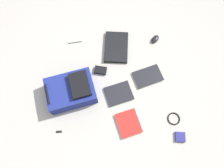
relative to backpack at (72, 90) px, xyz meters
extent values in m
plane|color=gray|center=(-0.01, -0.34, -0.08)|extent=(3.73, 3.73, 0.00)
cube|color=navy|center=(0.00, 0.01, -0.01)|extent=(0.35, 0.45, 0.14)
cube|color=black|center=(0.01, -0.09, 0.09)|extent=(0.25, 0.18, 0.04)
cylinder|color=black|center=(-0.02, 0.20, 0.07)|extent=(0.18, 0.04, 0.02)
cube|color=black|center=(0.40, -0.47, -0.07)|extent=(0.38, 0.29, 0.02)
cube|color=black|center=(0.40, -0.47, -0.05)|extent=(0.37, 0.29, 0.01)
cube|color=silver|center=(-0.36, -0.45, -0.07)|extent=(0.24, 0.21, 0.02)
cube|color=red|center=(-0.36, -0.45, -0.06)|extent=(0.25, 0.22, 0.00)
cube|color=silver|center=(-0.08, -0.41, -0.07)|extent=(0.22, 0.26, 0.01)
cube|color=black|center=(-0.08, -0.41, -0.06)|extent=(0.22, 0.27, 0.00)
cube|color=silver|center=(0.04, -0.71, -0.07)|extent=(0.21, 0.28, 0.02)
cube|color=black|center=(0.04, -0.71, -0.06)|extent=(0.22, 0.29, 0.00)
ellipsoid|color=black|center=(0.42, -0.87, -0.06)|extent=(0.11, 0.11, 0.03)
torus|color=black|center=(-0.38, -0.85, -0.07)|extent=(0.11, 0.11, 0.01)
cube|color=black|center=(0.18, -0.28, -0.06)|extent=(0.11, 0.13, 0.03)
cylinder|color=black|center=(0.53, -0.07, -0.08)|extent=(0.01, 0.14, 0.01)
cube|color=navy|center=(-0.55, -0.86, -0.07)|extent=(0.10, 0.10, 0.02)
cube|color=black|center=(-0.33, 0.16, -0.08)|extent=(0.02, 0.05, 0.01)
camera|label=1|loc=(-0.66, -0.25, 1.81)|focal=34.70mm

